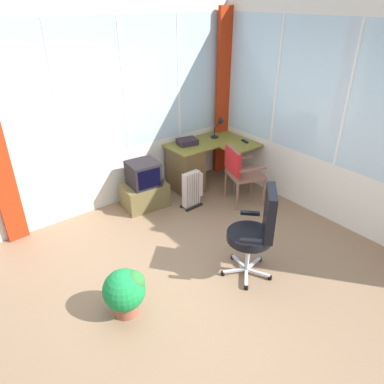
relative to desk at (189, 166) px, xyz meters
name	(u,v)px	position (x,y,z in m)	size (l,w,h in m)	color
ground	(198,289)	(-1.34, -1.89, -0.44)	(5.68, 5.46, 0.06)	#86684E
north_window_panel	(94,116)	(-1.34, 0.37, 0.99)	(4.68, 0.07, 2.80)	silver
east_window_panel	(344,123)	(1.03, -1.89, 0.99)	(0.07, 4.46, 2.80)	silver
curtain_corner	(223,96)	(0.90, 0.24, 0.94)	(0.26, 0.07, 2.70)	#AE2C10
desk	(189,166)	(0.00, 0.00, 0.00)	(1.28, 0.98, 0.74)	olive
desk_lamp	(220,125)	(0.66, 0.01, 0.56)	(0.22, 0.19, 0.34)	black
tv_remote	(245,141)	(0.83, -0.40, 0.35)	(0.04, 0.15, 0.02)	black
paper_tray	(187,142)	(0.03, 0.09, 0.38)	(0.30, 0.23, 0.09)	#2C202B
wooden_armchair	(238,168)	(0.31, -0.80, 0.17)	(0.62, 0.61, 0.90)	brown
office_chair	(258,228)	(-0.68, -2.11, 0.22)	(0.60, 0.61, 1.09)	#B7B7BF
tv_on_stand	(144,187)	(-0.87, -0.04, -0.09)	(0.68, 0.49, 0.72)	brown
space_heater	(193,189)	(-0.30, -0.48, -0.12)	(0.35, 0.18, 0.57)	silver
potted_plant	(125,291)	(-2.11, -1.73, -0.12)	(0.42, 0.42, 0.50)	#954F3C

